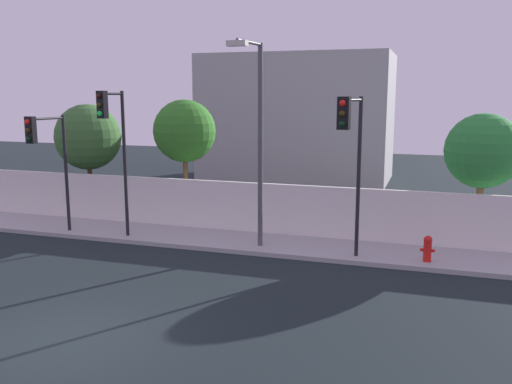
% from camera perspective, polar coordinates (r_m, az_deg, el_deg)
% --- Properties ---
extents(ground_plane, '(80.00, 80.00, 0.00)m').
position_cam_1_polar(ground_plane, '(12.58, -19.46, -14.31)').
color(ground_plane, black).
extents(sidewalk, '(36.00, 2.40, 0.15)m').
position_cam_1_polar(sidewalk, '(19.29, -4.54, -4.96)').
color(sidewalk, '#A0A0A0').
rests_on(sidewalk, ground).
extents(perimeter_wall, '(36.00, 0.18, 1.80)m').
position_cam_1_polar(perimeter_wall, '(20.23, -3.18, -1.40)').
color(perimeter_wall, silver).
rests_on(perimeter_wall, sidewalk).
extents(traffic_light_left, '(0.47, 1.13, 5.06)m').
position_cam_1_polar(traffic_light_left, '(19.13, -14.68, 5.97)').
color(traffic_light_left, black).
rests_on(traffic_light_left, sidewalk).
extents(traffic_light_center, '(0.51, 1.74, 4.88)m').
position_cam_1_polar(traffic_light_center, '(15.96, 9.89, 5.07)').
color(traffic_light_center, black).
rests_on(traffic_light_center, sidewalk).
extents(traffic_light_right, '(0.40, 1.75, 4.22)m').
position_cam_1_polar(traffic_light_right, '(20.29, -21.00, 4.31)').
color(traffic_light_right, black).
rests_on(traffic_light_right, sidewalk).
extents(street_lamp_curbside, '(0.62, 1.92, 6.52)m').
position_cam_1_polar(street_lamp_curbside, '(17.35, 0.11, 6.61)').
color(street_lamp_curbside, '#4C4C51').
rests_on(street_lamp_curbside, sidewalk).
extents(fire_hydrant, '(0.44, 0.26, 0.79)m').
position_cam_1_polar(fire_hydrant, '(17.20, 17.46, -5.55)').
color(fire_hydrant, red).
rests_on(fire_hydrant, sidewalk).
extents(roadside_tree_leftmost, '(2.78, 2.78, 4.71)m').
position_cam_1_polar(roadside_tree_leftmost, '(24.32, -17.12, 5.49)').
color(roadside_tree_leftmost, brown).
rests_on(roadside_tree_leftmost, ground).
extents(roadside_tree_midleft, '(2.49, 2.49, 4.91)m').
position_cam_1_polar(roadside_tree_midleft, '(22.02, -7.46, 6.29)').
color(roadside_tree_midleft, brown).
rests_on(roadside_tree_midleft, ground).
extents(roadside_tree_midright, '(2.54, 2.54, 4.49)m').
position_cam_1_polar(roadside_tree_midright, '(20.00, 22.60, 3.94)').
color(roadside_tree_midright, brown).
rests_on(roadside_tree_midright, ground).
extents(low_building_distant, '(11.06, 6.00, 7.43)m').
position_cam_1_polar(low_building_distant, '(33.46, 4.32, 7.74)').
color(low_building_distant, '#A1A1A1').
rests_on(low_building_distant, ground).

